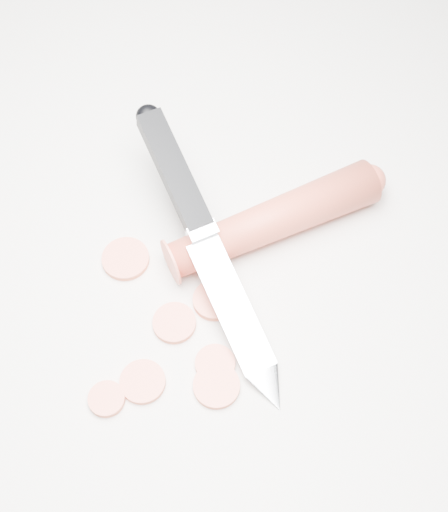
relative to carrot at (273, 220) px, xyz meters
The scene contains 10 objects.
ground 0.07m from the carrot, 101.43° to the right, with size 2.40×2.40×0.00m, color silver.
carrot is the anchor object (origin of this frame).
carrot_slice_0 0.13m from the carrot, 138.13° to the right, with size 0.04×0.04×0.01m, color #F1694F.
carrot_slice_1 0.17m from the carrot, 98.20° to the right, with size 0.04×0.04×0.01m, color #F1694F.
carrot_slice_2 0.15m from the carrot, 79.48° to the right, with size 0.04×0.04×0.01m, color #F1694F.
carrot_slice_3 0.13m from the carrot, 82.53° to the right, with size 0.03×0.03×0.01m, color #F1694F.
carrot_slice_4 0.09m from the carrot, 97.26° to the right, with size 0.04×0.04×0.01m, color #F1694F.
carrot_slice_5 0.12m from the carrot, 103.91° to the right, with size 0.04×0.04×0.01m, color #F1694F.
carrot_slice_6 0.20m from the carrot, 101.89° to the right, with size 0.03×0.03×0.01m, color #F1694F.
kitchen_knife 0.07m from the carrot, 114.65° to the right, with size 0.24×0.18×0.08m, color silver, non-canonical shape.
Camera 1 is at (0.13, -0.24, 0.53)m, focal length 50.00 mm.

